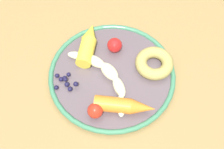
% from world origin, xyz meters
% --- Properties ---
extents(dining_table, '(0.93, 0.79, 0.75)m').
position_xyz_m(dining_table, '(0.00, 0.00, 0.64)').
color(dining_table, olive).
rests_on(dining_table, ground_plane).
extents(plate, '(0.30, 0.30, 0.02)m').
position_xyz_m(plate, '(0.01, -0.02, 0.76)').
color(plate, '#54494F').
rests_on(plate, dining_table).
extents(banana, '(0.11, 0.21, 0.03)m').
position_xyz_m(banana, '(-0.01, -0.02, 0.77)').
color(banana, '#E9EBB8').
rests_on(banana, plate).
extents(carrot_orange, '(0.14, 0.09, 0.04)m').
position_xyz_m(carrot_orange, '(0.01, -0.11, 0.78)').
color(carrot_orange, orange).
rests_on(carrot_orange, plate).
extents(carrot_yellow, '(0.09, 0.12, 0.04)m').
position_xyz_m(carrot_yellow, '(-0.02, 0.08, 0.78)').
color(carrot_yellow, yellow).
rests_on(carrot_yellow, plate).
extents(donut, '(0.12, 0.12, 0.03)m').
position_xyz_m(donut, '(0.11, -0.03, 0.78)').
color(donut, tan).
rests_on(donut, plate).
extents(blueberry_pile, '(0.06, 0.06, 0.02)m').
position_xyz_m(blueberry_pile, '(-0.10, -0.00, 0.77)').
color(blueberry_pile, '#191638').
rests_on(blueberry_pile, plate).
extents(tomato_near, '(0.04, 0.04, 0.04)m').
position_xyz_m(tomato_near, '(0.04, 0.05, 0.78)').
color(tomato_near, red).
rests_on(tomato_near, plate).
extents(tomato_mid, '(0.04, 0.04, 0.04)m').
position_xyz_m(tomato_mid, '(-0.06, -0.10, 0.78)').
color(tomato_mid, red).
rests_on(tomato_mid, plate).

